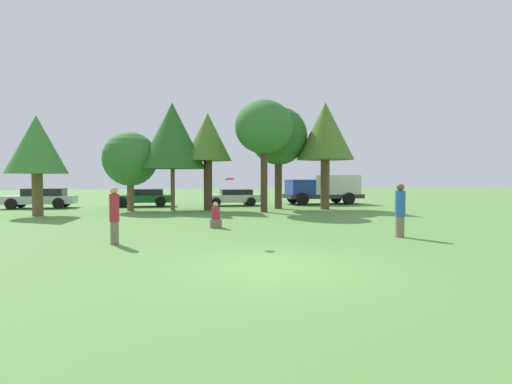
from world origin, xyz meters
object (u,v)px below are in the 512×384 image
at_px(tree_2, 172,136).
at_px(parked_car_white, 233,197).
at_px(person_thrower, 114,215).
at_px(tree_0, 37,146).
at_px(bystander_sitting, 216,217).
at_px(tree_1, 130,159).
at_px(frisbee, 230,179).
at_px(parked_car_silver, 41,198).
at_px(tree_5, 278,137).
at_px(tree_3, 208,138).
at_px(tree_6, 325,132).
at_px(tree_4, 264,128).
at_px(parked_car_green, 143,197).
at_px(person_catcher, 400,210).
at_px(delivery_truck_blue, 324,188).

bearing_deg(tree_2, parked_car_white, 38.43).
bearing_deg(person_thrower, tree_0, 120.06).
xyz_separation_m(bystander_sitting, tree_1, (-4.17, 9.18, 2.69)).
bearing_deg(tree_0, parked_car_white, 25.45).
distance_m(frisbee, tree_2, 12.88).
relative_size(bystander_sitting, parked_car_silver, 0.23).
relative_size(frisbee, tree_5, 0.04).
distance_m(frisbee, tree_3, 12.50).
distance_m(person_thrower, tree_6, 16.24).
xyz_separation_m(tree_3, tree_4, (3.05, -2.07, 0.47)).
bearing_deg(tree_2, parked_car_green, 118.13).
relative_size(tree_3, tree_5, 0.91).
distance_m(person_catcher, parked_car_silver, 22.67).
bearing_deg(parked_car_green, tree_4, 139.49).
distance_m(tree_5, delivery_truck_blue, 6.65).
bearing_deg(tree_4, parked_car_white, 99.69).
relative_size(person_thrower, tree_6, 0.26).
distance_m(tree_2, delivery_truck_blue, 12.16).
distance_m(tree_2, tree_4, 5.67).
bearing_deg(person_catcher, tree_0, -33.51).
relative_size(tree_2, tree_4, 1.01).
bearing_deg(tree_5, parked_car_silver, 166.88).
distance_m(person_thrower, bystander_sitting, 4.77).
bearing_deg(frisbee, parked_car_green, 102.84).
xyz_separation_m(parked_car_green, parked_car_white, (6.20, -0.40, -0.03)).
height_order(tree_1, tree_5, tree_5).
relative_size(tree_2, parked_car_green, 1.61).
height_order(person_thrower, tree_3, tree_3).
bearing_deg(parked_car_silver, frisbee, 121.95).
bearing_deg(parked_car_silver, person_catcher, 134.20).
bearing_deg(person_thrower, parked_car_silver, 116.08).
bearing_deg(tree_3, tree_0, -169.24).
height_order(frisbee, parked_car_white, frisbee).
height_order(person_catcher, frisbee, frisbee).
height_order(bystander_sitting, tree_0, tree_0).
bearing_deg(tree_0, frisbee, -50.62).
xyz_separation_m(parked_car_silver, parked_car_white, (12.63, -0.20, -0.07)).
height_order(tree_4, parked_car_green, tree_4).
distance_m(frisbee, parked_car_green, 16.70).
height_order(person_catcher, delivery_truck_blue, delivery_truck_blue).
relative_size(person_thrower, parked_car_white, 0.44).
distance_m(person_catcher, tree_0, 18.13).
bearing_deg(person_catcher, parked_car_silver, -42.50).
bearing_deg(bystander_sitting, parked_car_white, 78.23).
height_order(bystander_sitting, tree_5, tree_5).
height_order(tree_2, tree_4, tree_2).
distance_m(tree_5, tree_6, 2.97).
relative_size(frisbee, bystander_sitting, 0.27).
bearing_deg(tree_2, person_catcher, -59.38).
height_order(tree_4, tree_6, tree_6).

